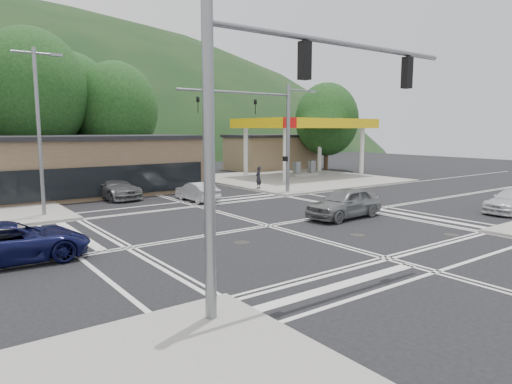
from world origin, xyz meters
TOP-DOWN VIEW (x-y plane):
  - ground at (0.00, 0.00)m, footprint 120.00×120.00m
  - sidewalk_ne at (15.00, 15.00)m, footprint 16.00×16.00m
  - gas_station_canopy at (16.99, 15.99)m, footprint 12.32×8.34m
  - convenience_store at (20.00, 25.00)m, footprint 10.00×6.00m
  - commercial_row at (-8.00, 17.00)m, footprint 24.00×8.00m
  - hill_north at (0.00, 90.00)m, footprint 252.00×126.00m
  - tree_n_b at (-6.00, 24.00)m, footprint 9.00×9.00m
  - tree_n_c at (1.00, 24.00)m, footprint 7.60×7.60m
  - tree_n_e at (-2.00, 28.00)m, footprint 8.40×8.40m
  - tree_ne at (24.00, 20.00)m, footprint 7.20×7.20m
  - streetlight_nw at (-8.44, 9.00)m, footprint 2.50×0.25m
  - signal_mast_ne at (6.95, 8.20)m, footprint 11.65×0.30m
  - signal_mast_sw at (-6.39, -8.20)m, footprint 9.14×0.28m
  - car_blue_west at (-11.35, 0.50)m, footprint 5.47×2.63m
  - car_grey_center at (4.58, -0.81)m, footprint 4.90×2.25m
  - car_queue_a at (1.00, 9.02)m, footprint 1.40×3.90m
  - car_queue_b at (1.74, 16.75)m, footprint 2.37×4.48m
  - car_northbound at (-3.15, 13.54)m, footprint 2.98×5.70m
  - pedestrian at (7.50, 10.90)m, footprint 0.75×0.65m

SIDE VIEW (x-z plane):
  - ground at x=0.00m, z-range 0.00..0.00m
  - hill_north at x=0.00m, z-range -70.00..70.00m
  - sidewalk_ne at x=15.00m, z-range 0.00..0.15m
  - car_queue_a at x=1.00m, z-range 0.00..1.28m
  - car_queue_b at x=1.74m, z-range 0.00..1.45m
  - car_blue_west at x=-11.35m, z-range 0.00..1.50m
  - car_northbound at x=-3.15m, z-range 0.00..1.58m
  - car_grey_center at x=4.58m, z-range 0.00..1.63m
  - pedestrian at x=7.50m, z-range 0.15..1.88m
  - convenience_store at x=20.00m, z-range 0.00..3.80m
  - commercial_row at x=-8.00m, z-range 0.00..4.00m
  - gas_station_canopy at x=16.99m, z-range 2.17..7.92m
  - streetlight_nw at x=-8.44m, z-range 0.55..9.55m
  - signal_mast_ne at x=6.95m, z-range 1.07..9.07m
  - signal_mast_sw at x=-6.39m, z-range 1.12..9.12m
  - tree_ne at x=24.00m, z-range 0.85..10.84m
  - tree_n_c at x=1.00m, z-range 1.06..11.93m
  - tree_n_e at x=-2.00m, z-range 1.15..13.13m
  - tree_n_b at x=-6.00m, z-range 1.30..14.28m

